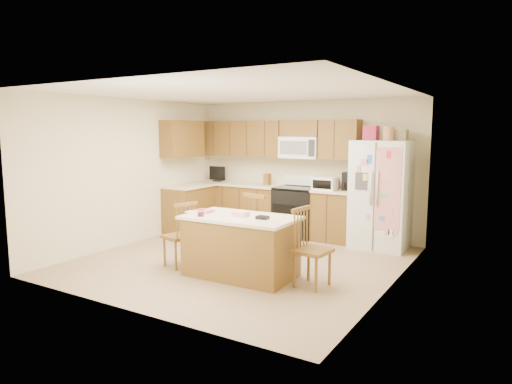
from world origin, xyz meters
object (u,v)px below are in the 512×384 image
Objects in this scene: stove at (297,211)px; windsor_chair_back at (261,230)px; refrigerator at (381,193)px; windsor_chair_left at (180,236)px; island at (241,246)px; windsor_chair_right at (311,250)px.

stove is 1.85m from windsor_chair_back.
windsor_chair_left is at bearing -130.16° from refrigerator.
stove reaches higher than island.
windsor_chair_right is (1.08, -0.61, -0.02)m from windsor_chair_back.
island is 0.72m from windsor_chair_back.
island is 1.51× the size of windsor_chair_back.
windsor_chair_back is 1.04× the size of windsor_chair_right.
island is 1.65× the size of windsor_chair_left.
stove is 2.57m from island.
windsor_chair_back reaches higher than windsor_chair_left.
island is at bearing 4.92° from windsor_chair_left.
refrigerator is 2.22m from windsor_chair_back.
windsor_chair_back is at bearing 97.56° from island.
stove is at bearing 119.41° from windsor_chair_right.
refrigerator is 2.04× the size of windsor_chair_right.
windsor_chair_right reaches higher than island.
windsor_chair_back is at bearing 42.06° from windsor_chair_left.
stove is 1.13× the size of windsor_chair_right.
refrigerator is 1.95× the size of windsor_chair_back.
island is 0.99m from windsor_chair_right.
windsor_chair_right is at bearing 6.18° from island.
refrigerator is (1.57, -0.06, 0.45)m from stove.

